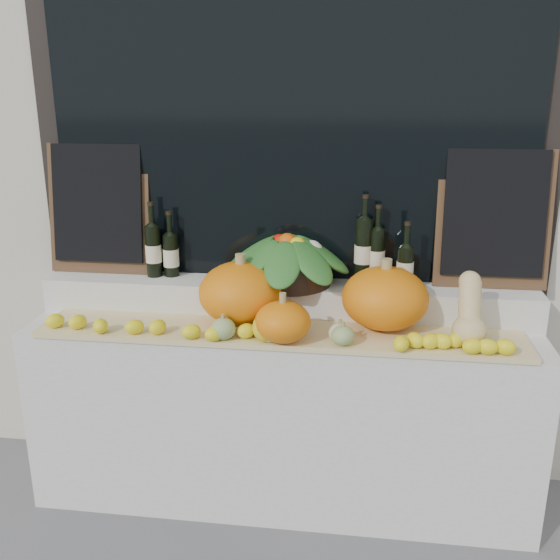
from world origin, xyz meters
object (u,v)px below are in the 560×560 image
Objects in this scene: butternut_squash at (470,314)px; wine_bottle_tall at (363,251)px; pumpkin_left at (241,293)px; produce_bowl at (287,258)px; pumpkin_right at (385,298)px.

butternut_squash is 0.57m from wine_bottle_tall.
wine_bottle_tall is at bearing 23.09° from pumpkin_left.
pumpkin_left is 0.60m from wine_bottle_tall.
produce_bowl is 0.35m from wine_bottle_tall.
wine_bottle_tall is (0.35, 0.05, 0.03)m from produce_bowl.
wine_bottle_tall is at bearing 115.41° from pumpkin_right.
butternut_squash is at bearing -19.60° from produce_bowl.
pumpkin_left is 0.97m from butternut_squash.
pumpkin_left is 1.00× the size of pumpkin_right.
wine_bottle_tall is (-0.44, 0.33, 0.17)m from butternut_squash.
produce_bowl is at bearing -171.70° from wine_bottle_tall.
pumpkin_right is (0.63, 0.02, -0.00)m from pumpkin_left.
wine_bottle_tall is (-0.10, 0.21, 0.15)m from pumpkin_right.
butternut_squash is 0.84m from produce_bowl.
wine_bottle_tall is at bearing 143.01° from butternut_squash.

